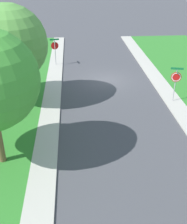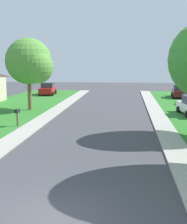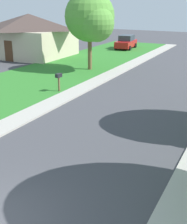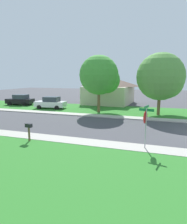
{
  "view_description": "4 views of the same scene",
  "coord_description": "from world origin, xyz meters",
  "px_view_note": "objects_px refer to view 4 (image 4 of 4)",
  "views": [
    {
      "loc": [
        2.98,
        23.96,
        9.75
      ],
      "look_at": [
        1.79,
        8.57,
        1.4
      ],
      "focal_mm": 45.49,
      "sensor_mm": 36.0,
      "label": 1
    },
    {
      "loc": [
        2.1,
        -8.44,
        4.69
      ],
      "look_at": [
        -0.11,
        11.35,
        1.4
      ],
      "focal_mm": 49.56,
      "sensor_mm": 36.0,
      "label": 2
    },
    {
      "loc": [
        6.01,
        -5.39,
        6.07
      ],
      "look_at": [
        0.05,
        6.38,
        1.4
      ],
      "focal_mm": 51.19,
      "sensor_mm": 36.0,
      "label": 3
    },
    {
      "loc": [
        -16.73,
        4.16,
        4.41
      ],
      "look_at": [
        -0.39,
        9.56,
        1.4
      ],
      "focal_mm": 31.32,
      "sensor_mm": 36.0,
      "label": 4
    }
  ],
  "objects_px": {
    "car_black_far_down_street": "(20,100)",
    "tree_across_left": "(101,76)",
    "tree_sidewalk_mid": "(162,78)",
    "stop_sign_far_corner": "(146,120)",
    "house_right_setback": "(109,90)",
    "car_white_behind_trees": "(51,103)",
    "mailbox": "(29,128)"
  },
  "relations": [
    {
      "from": "car_black_far_down_street",
      "to": "tree_across_left",
      "type": "xyz_separation_m",
      "value": [
        -2.21,
        -14.24,
        3.72
      ]
    },
    {
      "from": "tree_sidewalk_mid",
      "to": "tree_across_left",
      "type": "relative_size",
      "value": 1.01
    },
    {
      "from": "stop_sign_far_corner",
      "to": "house_right_setback",
      "type": "height_order",
      "value": "house_right_setback"
    },
    {
      "from": "car_white_behind_trees",
      "to": "car_black_far_down_street",
      "type": "relative_size",
      "value": 1.0
    },
    {
      "from": "car_black_far_down_street",
      "to": "mailbox",
      "type": "height_order",
      "value": "car_black_far_down_street"
    },
    {
      "from": "tree_across_left",
      "to": "car_black_far_down_street",
      "type": "bearing_deg",
      "value": 81.17
    },
    {
      "from": "car_white_behind_trees",
      "to": "mailbox",
      "type": "relative_size",
      "value": 3.42
    },
    {
      "from": "stop_sign_far_corner",
      "to": "car_white_behind_trees",
      "type": "distance_m",
      "value": 18.68
    },
    {
      "from": "mailbox",
      "to": "car_white_behind_trees",
      "type": "bearing_deg",
      "value": 24.74
    },
    {
      "from": "stop_sign_far_corner",
      "to": "mailbox",
      "type": "height_order",
      "value": "stop_sign_far_corner"
    },
    {
      "from": "stop_sign_far_corner",
      "to": "car_black_far_down_street",
      "type": "bearing_deg",
      "value": 55.56
    },
    {
      "from": "car_black_far_down_street",
      "to": "house_right_setback",
      "type": "height_order",
      "value": "house_right_setback"
    },
    {
      "from": "car_white_behind_trees",
      "to": "house_right_setback",
      "type": "distance_m",
      "value": 10.82
    },
    {
      "from": "car_white_behind_trees",
      "to": "house_right_setback",
      "type": "relative_size",
      "value": 0.48
    },
    {
      "from": "house_right_setback",
      "to": "mailbox",
      "type": "height_order",
      "value": "house_right_setback"
    },
    {
      "from": "stop_sign_far_corner",
      "to": "car_black_far_down_street",
      "type": "relative_size",
      "value": 0.62
    },
    {
      "from": "house_right_setback",
      "to": "mailbox",
      "type": "relative_size",
      "value": 7.19
    },
    {
      "from": "stop_sign_far_corner",
      "to": "car_black_far_down_street",
      "type": "height_order",
      "value": "stop_sign_far_corner"
    },
    {
      "from": "tree_sidewalk_mid",
      "to": "mailbox",
      "type": "bearing_deg",
      "value": 146.95
    },
    {
      "from": "stop_sign_far_corner",
      "to": "mailbox",
      "type": "relative_size",
      "value": 2.11
    },
    {
      "from": "house_right_setback",
      "to": "car_white_behind_trees",
      "type": "bearing_deg",
      "value": 142.54
    },
    {
      "from": "stop_sign_far_corner",
      "to": "house_right_setback",
      "type": "distance_m",
      "value": 22.19
    },
    {
      "from": "stop_sign_far_corner",
      "to": "car_white_behind_trees",
      "type": "bearing_deg",
      "value": 48.3
    },
    {
      "from": "car_white_behind_trees",
      "to": "car_black_far_down_street",
      "type": "distance_m",
      "value": 6.82
    },
    {
      "from": "car_black_far_down_street",
      "to": "mailbox",
      "type": "xyz_separation_m",
      "value": [
        -15.16,
        -12.82,
        0.14
      ]
    },
    {
      "from": "tree_sidewalk_mid",
      "to": "tree_across_left",
      "type": "distance_m",
      "value": 7.31
    },
    {
      "from": "stop_sign_far_corner",
      "to": "tree_across_left",
      "type": "distance_m",
      "value": 13.71
    },
    {
      "from": "tree_across_left",
      "to": "house_right_setback",
      "type": "distance_m",
      "value": 9.37
    },
    {
      "from": "tree_across_left",
      "to": "mailbox",
      "type": "relative_size",
      "value": 5.5
    },
    {
      "from": "car_black_far_down_street",
      "to": "car_white_behind_trees",
      "type": "bearing_deg",
      "value": -104.25
    },
    {
      "from": "house_right_setback",
      "to": "tree_across_left",
      "type": "bearing_deg",
      "value": -173.02
    },
    {
      "from": "car_black_far_down_street",
      "to": "tree_sidewalk_mid",
      "type": "bearing_deg",
      "value": -94.69
    }
  ]
}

